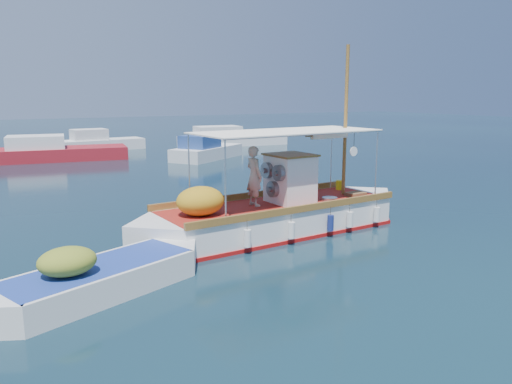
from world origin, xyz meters
TOP-DOWN VIEW (x-y plane):
  - ground at (0.00, 0.00)m, footprint 160.00×160.00m
  - fishing_caique at (0.23, 0.47)m, footprint 9.64×3.03m
  - dinghy at (-5.61, -1.75)m, footprint 5.23×2.86m
  - bg_boat_n at (-3.01, 21.81)m, footprint 8.73×4.06m
  - bg_boat_ne at (5.62, 17.51)m, footprint 5.83×4.86m
  - bg_boat_e at (10.98, 24.55)m, footprint 9.00×3.40m
  - bg_boat_far_n at (0.90, 26.40)m, footprint 6.26×2.45m

SIDE VIEW (x-z plane):
  - ground at x=0.00m, z-range 0.00..0.00m
  - dinghy at x=-5.61m, z-range -0.40..0.96m
  - bg_boat_ne at x=5.62m, z-range -0.41..1.39m
  - bg_boat_e at x=10.98m, z-range -0.41..1.39m
  - bg_boat_far_n at x=0.90m, z-range -0.41..1.39m
  - bg_boat_n at x=-3.01m, z-range -0.41..1.39m
  - fishing_caique at x=0.23m, z-range -2.42..3.47m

